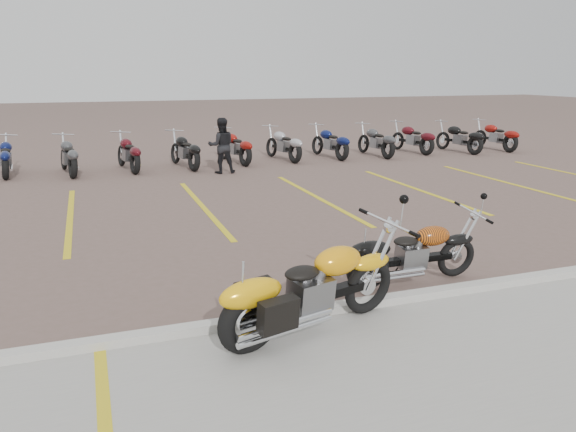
% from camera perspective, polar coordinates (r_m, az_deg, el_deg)
% --- Properties ---
extents(ground, '(100.00, 100.00, 0.00)m').
position_cam_1_polar(ground, '(8.56, -3.38, -5.01)').
color(ground, brown).
rests_on(ground, ground).
extents(curb, '(60.00, 0.18, 0.12)m').
position_cam_1_polar(curb, '(6.78, 1.45, -9.86)').
color(curb, '#ADAAA3').
rests_on(curb, ground).
extents(parking_stripes, '(38.00, 5.50, 0.01)m').
position_cam_1_polar(parking_stripes, '(12.30, -8.64, 0.93)').
color(parking_stripes, gold).
rests_on(parking_stripes, ground).
extents(yellow_cruiser, '(2.32, 0.78, 0.98)m').
position_cam_1_polar(yellow_cruiser, '(6.25, 1.91, -7.80)').
color(yellow_cruiser, black).
rests_on(yellow_cruiser, ground).
extents(flame_cruiser, '(2.00, 0.29, 0.82)m').
position_cam_1_polar(flame_cruiser, '(7.87, 12.17, -3.95)').
color(flame_cruiser, black).
rests_on(flame_cruiser, ground).
extents(person_b, '(0.82, 0.67, 1.58)m').
position_cam_1_polar(person_b, '(16.25, -6.78, 7.11)').
color(person_b, black).
rests_on(person_b, ground).
extents(bg_bike_row, '(22.41, 2.08, 1.10)m').
position_cam_1_polar(bg_bike_row, '(17.72, -8.06, 6.89)').
color(bg_bike_row, black).
rests_on(bg_bike_row, ground).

